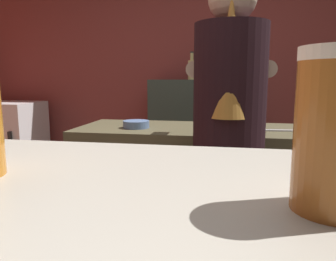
% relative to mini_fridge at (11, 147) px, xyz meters
% --- Properties ---
extents(wall_back, '(5.20, 0.10, 2.70)m').
position_rel_mini_fridge_xyz_m(wall_back, '(2.04, 0.45, 0.87)').
color(wall_back, brown).
rests_on(wall_back, ground).
extents(prep_counter, '(2.10, 0.60, 0.90)m').
position_rel_mini_fridge_xyz_m(prep_counter, '(2.39, -1.05, -0.03)').
color(prep_counter, '#4C452F').
rests_on(prep_counter, ground).
extents(back_shelf, '(0.80, 0.36, 1.19)m').
position_rel_mini_fridge_xyz_m(back_shelf, '(1.92, 0.17, 0.12)').
color(back_shelf, '#323D36').
rests_on(back_shelf, ground).
extents(mini_fridge, '(0.62, 0.58, 0.96)m').
position_rel_mini_fridge_xyz_m(mini_fridge, '(0.00, 0.00, 0.00)').
color(mini_fridge, white).
rests_on(mini_fridge, ground).
extents(bartender, '(0.43, 0.52, 1.67)m').
position_rel_mini_fridge_xyz_m(bartender, '(2.28, -1.51, 0.49)').
color(bartender, '#2B2F38').
rests_on(bartender, ground).
extents(mixing_bowl, '(0.16, 0.16, 0.04)m').
position_rel_mini_fridge_xyz_m(mixing_bowl, '(1.71, -1.12, 0.44)').
color(mixing_bowl, slate).
rests_on(mixing_bowl, prep_counter).
extents(chefs_knife, '(0.24, 0.05, 0.01)m').
position_rel_mini_fridge_xyz_m(chefs_knife, '(2.56, -1.10, 0.43)').
color(chefs_knife, silver).
rests_on(chefs_knife, prep_counter).
extents(bottle_olive_oil, '(0.07, 0.07, 0.27)m').
position_rel_mini_fridge_xyz_m(bottle_olive_oil, '(1.93, 0.14, 0.82)').
color(bottle_olive_oil, '#CBC47C').
rests_on(bottle_olive_oil, back_shelf).
extents(bottle_hot_sauce, '(0.06, 0.06, 0.26)m').
position_rel_mini_fridge_xyz_m(bottle_hot_sauce, '(2.19, 0.11, 0.82)').
color(bottle_hot_sauce, black).
rests_on(bottle_hot_sauce, back_shelf).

